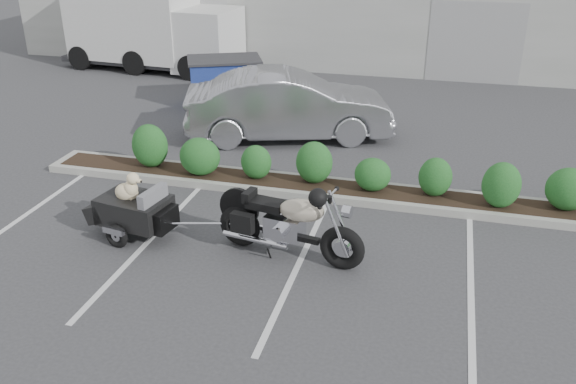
% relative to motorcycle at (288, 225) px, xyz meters
% --- Properties ---
extents(ground, '(90.00, 90.00, 0.00)m').
position_rel_motorcycle_xyz_m(ground, '(-0.98, 0.43, -0.59)').
color(ground, '#38383A').
rests_on(ground, ground).
extents(planter_kerb, '(12.00, 1.00, 0.15)m').
position_rel_motorcycle_xyz_m(planter_kerb, '(0.02, 2.63, -0.52)').
color(planter_kerb, '#9E9E93').
rests_on(planter_kerb, ground).
extents(motorcycle, '(2.58, 1.04, 1.49)m').
position_rel_motorcycle_xyz_m(motorcycle, '(0.00, 0.00, 0.00)').
color(motorcycle, black).
rests_on(motorcycle, ground).
extents(pet_trailer, '(2.09, 1.19, 1.23)m').
position_rel_motorcycle_xyz_m(pet_trailer, '(-2.78, 0.03, -0.07)').
color(pet_trailer, black).
rests_on(pet_trailer, ground).
extents(sedan, '(5.36, 3.26, 1.67)m').
position_rel_motorcycle_xyz_m(sedan, '(-1.47, 5.66, 0.24)').
color(sedan, '#A4A4AB').
rests_on(sedan, ground).
extents(dumpster, '(2.48, 2.15, 1.37)m').
position_rel_motorcycle_xyz_m(dumpster, '(-4.00, 7.97, 0.10)').
color(dumpster, navy).
rests_on(dumpster, ground).
extents(delivery_truck, '(6.74, 2.80, 3.01)m').
position_rel_motorcycle_xyz_m(delivery_truck, '(-8.01, 11.55, 0.85)').
color(delivery_truck, silver).
rests_on(delivery_truck, ground).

